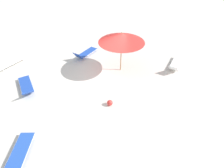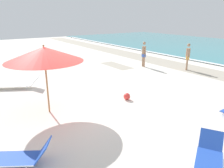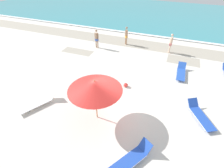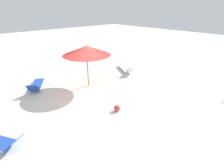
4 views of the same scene
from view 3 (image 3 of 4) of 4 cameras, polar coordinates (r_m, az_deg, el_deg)
ground_plane at (r=10.51m, az=2.51°, el=-7.97°), size 60.00×60.00×0.16m
ocean_water at (r=29.01m, az=16.87°, el=20.90°), size 60.00×18.37×0.07m
beach_umbrella at (r=8.48m, az=-5.60°, el=-0.56°), size 2.73×2.73×2.53m
sun_lounger_under_umbrella at (r=14.03m, az=21.64°, el=3.57°), size 0.65×2.09×0.57m
sun_lounger_beside_umbrella at (r=8.26m, az=6.44°, el=-22.97°), size 1.62×2.09×0.63m
sun_lounger_near_water_left at (r=10.88m, az=26.89°, el=-9.01°), size 1.59×2.15×0.57m
sun_lounger_mid_beach_solo at (r=11.34m, az=-22.95°, el=-5.54°), size 1.62×2.30×0.58m
beachgoer_wading_adult at (r=17.66m, az=4.70°, el=15.78°), size 0.33×0.36×1.76m
beachgoer_shoreline_child at (r=16.95m, az=-5.05°, el=14.83°), size 0.44×0.27×1.76m
beachgoer_strolling_adult at (r=16.79m, az=18.68°, el=12.83°), size 0.27×0.45×1.76m
beach_ball at (r=11.91m, az=4.48°, el=-0.33°), size 0.30×0.30×0.30m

